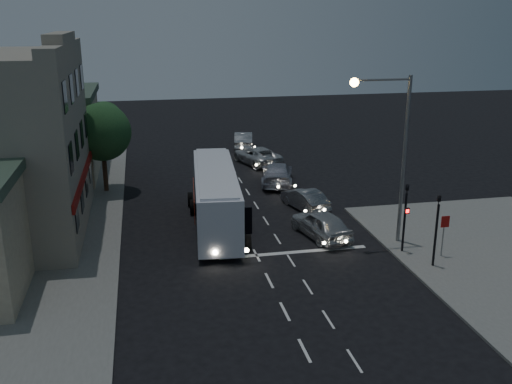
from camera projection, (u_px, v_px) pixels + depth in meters
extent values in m
plane|color=black|center=(265.00, 272.00, 27.92)|extent=(120.00, 120.00, 0.00)
cube|color=slate|center=(16.00, 231.00, 32.92)|extent=(12.00, 50.00, 0.12)
cube|color=silver|center=(304.00, 350.00, 21.38)|extent=(0.12, 1.60, 0.01)
cube|color=silver|center=(285.00, 311.00, 24.18)|extent=(0.12, 1.60, 0.01)
cube|color=silver|center=(269.00, 280.00, 26.99)|extent=(0.12, 1.60, 0.01)
cube|color=silver|center=(257.00, 255.00, 29.79)|extent=(0.12, 1.60, 0.01)
cube|color=silver|center=(246.00, 234.00, 32.60)|extent=(0.12, 1.60, 0.01)
cube|color=silver|center=(237.00, 217.00, 35.40)|extent=(0.12, 1.60, 0.01)
cube|color=silver|center=(230.00, 202.00, 38.21)|extent=(0.12, 1.60, 0.01)
cube|color=silver|center=(223.00, 189.00, 41.01)|extent=(0.12, 1.60, 0.01)
cube|color=silver|center=(218.00, 178.00, 43.82)|extent=(0.12, 1.60, 0.01)
cube|color=silver|center=(354.00, 361.00, 20.75)|extent=(0.10, 1.50, 0.01)
cube|color=silver|center=(328.00, 319.00, 23.55)|extent=(0.10, 1.50, 0.01)
cube|color=silver|center=(308.00, 287.00, 26.36)|extent=(0.10, 1.50, 0.01)
cube|color=silver|center=(291.00, 261.00, 29.16)|extent=(0.10, 1.50, 0.01)
cube|color=silver|center=(277.00, 239.00, 31.97)|extent=(0.10, 1.50, 0.01)
cube|color=silver|center=(266.00, 221.00, 34.77)|extent=(0.10, 1.50, 0.01)
cube|color=silver|center=(256.00, 205.00, 37.58)|extent=(0.10, 1.50, 0.01)
cube|color=silver|center=(248.00, 192.00, 40.38)|extent=(0.10, 1.50, 0.01)
cube|color=silver|center=(240.00, 180.00, 43.19)|extent=(0.10, 1.50, 0.01)
cube|color=silver|center=(234.00, 170.00, 45.99)|extent=(0.10, 1.50, 0.01)
cube|color=silver|center=(294.00, 252.00, 30.17)|extent=(8.00, 0.35, 0.01)
cube|color=white|center=(216.00, 196.00, 33.46)|extent=(3.28, 11.40, 3.00)
cube|color=white|center=(215.00, 171.00, 33.00)|extent=(2.88, 10.99, 0.17)
cube|color=black|center=(230.00, 221.00, 28.11)|extent=(2.16, 0.29, 1.40)
cube|color=black|center=(234.00, 183.00, 33.94)|extent=(0.83, 9.34, 0.84)
cube|color=black|center=(194.00, 185.00, 33.49)|extent=(0.83, 9.34, 0.84)
cube|color=#B0260F|center=(233.00, 197.00, 34.69)|extent=(0.46, 5.14, 1.31)
cube|color=#B0260F|center=(194.00, 200.00, 34.24)|extent=(0.46, 5.14, 1.31)
cylinder|color=black|center=(204.00, 245.00, 29.97)|extent=(0.41, 0.96, 0.94)
cylinder|color=black|center=(248.00, 241.00, 30.41)|extent=(0.41, 0.96, 0.94)
cylinder|color=black|center=(193.00, 207.00, 35.83)|extent=(0.41, 0.96, 0.94)
cylinder|color=black|center=(229.00, 204.00, 36.28)|extent=(0.41, 0.96, 0.94)
cylinder|color=black|center=(190.00, 199.00, 37.32)|extent=(0.41, 0.96, 0.94)
cylinder|color=black|center=(226.00, 197.00, 37.77)|extent=(0.41, 0.96, 0.94)
cylinder|color=#FFF2CC|center=(215.00, 253.00, 28.37)|extent=(0.25, 0.07, 0.24)
cylinder|color=#FFF2CC|center=(247.00, 250.00, 28.68)|extent=(0.25, 0.07, 0.24)
imported|color=silver|center=(321.00, 224.00, 32.02)|extent=(2.81, 4.87, 1.56)
imported|color=gray|center=(305.00, 199.00, 36.67)|extent=(2.44, 4.32, 1.35)
imported|color=#BABAC6|center=(277.00, 173.00, 42.15)|extent=(3.49, 5.82, 1.58)
imported|color=silver|center=(257.00, 155.00, 47.73)|extent=(3.90, 5.74, 1.46)
imported|color=#A7A7A9|center=(243.00, 140.00, 53.24)|extent=(2.44, 4.93, 1.55)
cylinder|color=black|center=(404.00, 222.00, 29.60)|extent=(0.12, 0.12, 3.20)
imported|color=black|center=(407.00, 185.00, 28.99)|extent=(0.15, 0.18, 0.90)
cube|color=black|center=(407.00, 211.00, 29.22)|extent=(0.25, 0.12, 0.30)
cube|color=#FF0C0C|center=(408.00, 211.00, 29.16)|extent=(0.16, 0.02, 0.18)
cylinder|color=black|center=(436.00, 235.00, 27.87)|extent=(0.12, 0.12, 3.20)
imported|color=black|center=(440.00, 195.00, 27.25)|extent=(0.18, 0.15, 0.90)
cylinder|color=slate|center=(443.00, 238.00, 29.17)|extent=(0.06, 0.06, 2.00)
cube|color=#A00D0A|center=(445.00, 222.00, 28.84)|extent=(0.45, 0.03, 0.60)
cylinder|color=slate|center=(404.00, 161.00, 30.12)|extent=(0.20, 0.20, 9.00)
cylinder|color=slate|center=(383.00, 80.00, 28.55)|extent=(3.00, 0.12, 0.12)
sphere|color=#FFBF59|center=(354.00, 82.00, 28.29)|extent=(0.44, 0.44, 0.44)
cube|color=gray|center=(61.00, 47.00, 30.49)|extent=(1.00, 12.00, 0.50)
cube|color=gray|center=(60.00, 37.00, 30.35)|extent=(1.00, 6.00, 0.50)
cube|color=maroon|center=(84.00, 177.00, 32.77)|extent=(0.15, 12.00, 0.50)
cube|color=black|center=(77.00, 216.00, 28.80)|extent=(0.06, 1.30, 1.50)
cube|color=black|center=(82.00, 198.00, 31.60)|extent=(0.06, 1.30, 1.50)
cube|color=black|center=(86.00, 183.00, 34.41)|extent=(0.06, 1.30, 1.50)
cube|color=black|center=(90.00, 170.00, 37.21)|extent=(0.06, 1.30, 1.50)
cube|color=black|center=(71.00, 158.00, 27.90)|extent=(0.06, 1.30, 1.50)
cube|color=black|center=(77.00, 145.00, 30.70)|extent=(0.06, 1.30, 1.50)
cube|color=black|center=(82.00, 134.00, 33.51)|extent=(0.06, 1.30, 1.50)
cube|color=black|center=(86.00, 125.00, 36.31)|extent=(0.06, 1.30, 1.50)
cube|color=black|center=(65.00, 97.00, 27.00)|extent=(0.06, 1.30, 1.50)
cube|color=black|center=(71.00, 89.00, 29.80)|extent=(0.06, 1.30, 1.50)
cube|color=black|center=(77.00, 82.00, 32.61)|extent=(0.06, 1.30, 1.50)
cube|color=black|center=(82.00, 77.00, 35.41)|extent=(0.06, 1.30, 1.50)
cube|color=gray|center=(35.00, 137.00, 43.13)|extent=(9.00, 9.00, 6.00)
cube|color=#3A4F3F|center=(29.00, 94.00, 42.15)|extent=(9.40, 9.40, 0.50)
cylinder|color=black|center=(105.00, 171.00, 39.94)|extent=(0.32, 0.32, 2.80)
sphere|color=#1D4320|center=(102.00, 132.00, 39.10)|extent=(4.00, 4.00, 4.00)
sphere|color=#2E6230|center=(104.00, 120.00, 39.49)|extent=(2.60, 2.60, 2.60)
sphere|color=#1D4320|center=(96.00, 128.00, 38.36)|extent=(2.40, 2.40, 2.40)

